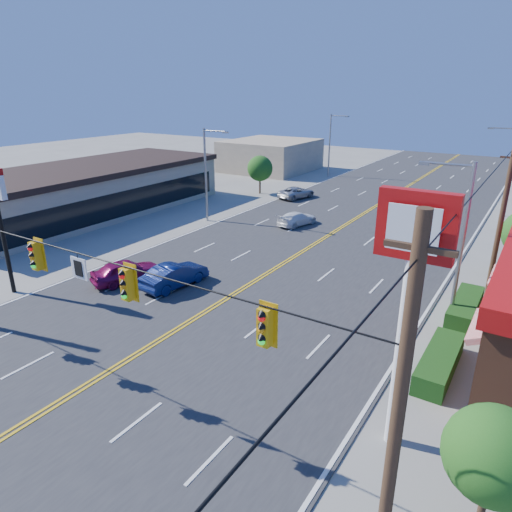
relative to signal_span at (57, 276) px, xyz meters
The scene contains 17 objects.
ground 4.89m from the signal_span, ahead, with size 160.00×160.00×0.00m, color gray.
road 20.58m from the signal_span, 89.66° to the left, with size 20.00×120.00×0.06m, color #2D2D30.
signal_span is the anchor object (origin of this frame).
kfc_pylon 11.87m from the signal_span, 19.78° to the left, with size 2.20×0.36×8.50m.
strip_mall 28.46m from the signal_span, 140.56° to the left, with size 10.40×26.40×4.40m.
streetlight_se 17.76m from the signal_span, 52.06° to the left, with size 2.55×0.25×8.00m.
streetlight_ne 39.54m from the signal_span, 73.98° to the left, with size 2.55×0.25×8.00m.
streetlight_sw 24.46m from the signal_span, 115.88° to the left, with size 2.55×0.25×8.00m.
streetlight_nw 49.17m from the signal_span, 102.54° to the left, with size 2.55×0.25×8.00m.
utility_pole_near 21.82m from the signal_span, 55.61° to the left, with size 0.28×0.28×8.40m, color #47301E.
tree_kfc_front 14.46m from the signal_span, ahead, with size 2.52×2.52×3.78m.
tree_west 36.42m from the signal_span, 110.75° to the left, with size 2.80×2.80×4.20m.
bld_west_far 52.03m from the signal_span, 112.50° to the left, with size 11.00×12.00×4.20m, color tan.
car_magenta 11.42m from the signal_span, 126.95° to the left, with size 1.65×4.11×1.40m, color maroon.
car_blue 11.02m from the signal_span, 109.91° to the left, with size 1.48×4.25×1.40m, color #0E1C53.
car_white 25.51m from the signal_span, 97.79° to the left, with size 1.60×3.92×1.14m, color white.
car_silver 35.21m from the signal_span, 103.66° to the left, with size 2.01×4.36×1.21m, color #A6A7AB.
Camera 1 is at (13.81, -8.73, 11.11)m, focal length 32.00 mm.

